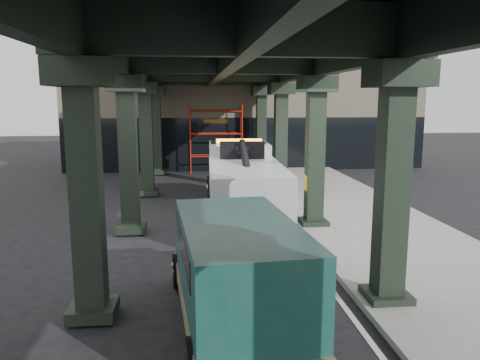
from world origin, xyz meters
TOP-DOWN VIEW (x-y plane):
  - ground at (0.00, 0.00)m, footprint 90.00×90.00m
  - sidewalk at (4.50, 2.00)m, footprint 5.00×40.00m
  - lane_stripe at (1.70, 2.00)m, footprint 0.12×38.00m
  - viaduct at (-0.40, 2.00)m, footprint 7.40×32.00m
  - building at (2.00, 20.00)m, footprint 22.00×10.00m
  - scaffolding at (0.00, 14.64)m, footprint 3.08×0.88m
  - tow_truck at (0.44, 4.05)m, footprint 2.81×8.72m
  - towed_van at (-0.64, -4.69)m, footprint 2.52×5.45m

SIDE VIEW (x-z plane):
  - ground at x=0.00m, z-range 0.00..0.00m
  - lane_stripe at x=1.70m, z-range 0.00..0.01m
  - sidewalk at x=4.50m, z-range 0.00..0.15m
  - towed_van at x=-0.64m, z-range 0.08..2.23m
  - tow_truck at x=0.44m, z-range -0.04..2.80m
  - scaffolding at x=0.00m, z-range 0.11..4.11m
  - building at x=2.00m, z-range 0.00..8.00m
  - viaduct at x=-0.40m, z-range 2.26..8.66m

